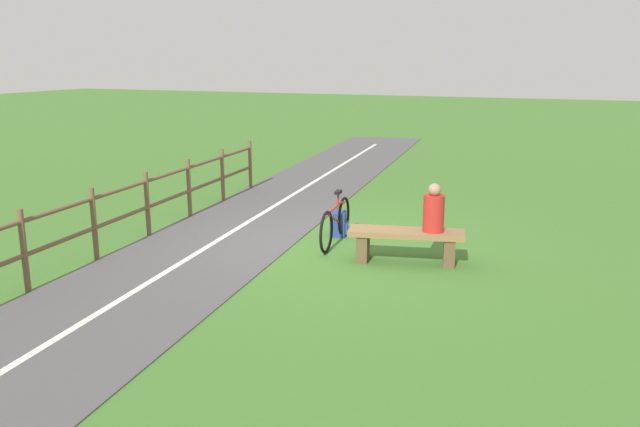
% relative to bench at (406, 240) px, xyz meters
% --- Properties ---
extents(ground_plane, '(80.00, 80.00, 0.00)m').
position_rel_bench_xyz_m(ground_plane, '(1.46, -0.42, -0.33)').
color(ground_plane, '#3D6B28').
extents(paved_path, '(5.90, 36.08, 0.02)m').
position_rel_bench_xyz_m(paved_path, '(2.77, 3.58, -0.32)').
color(paved_path, '#4C494C').
rests_on(paved_path, ground_plane).
extents(path_centre_line, '(3.13, 31.87, 0.00)m').
position_rel_bench_xyz_m(path_centre_line, '(2.77, 3.58, -0.31)').
color(path_centre_line, silver).
rests_on(path_centre_line, paved_path).
extents(bench, '(1.72, 0.81, 0.48)m').
position_rel_bench_xyz_m(bench, '(0.00, 0.00, 0.00)').
color(bench, brown).
rests_on(bench, ground_plane).
extents(person_seated, '(0.36, 0.36, 0.70)m').
position_rel_bench_xyz_m(person_seated, '(-0.37, -0.08, 0.46)').
color(person_seated, '#B2231E').
rests_on(person_seated, bench).
extents(bicycle, '(0.21, 1.71, 0.84)m').
position_rel_bench_xyz_m(bicycle, '(1.29, -0.52, 0.02)').
color(bicycle, black).
rests_on(bicycle, ground_plane).
extents(backpack, '(0.35, 0.39, 0.41)m').
position_rel_bench_xyz_m(backpack, '(1.42, -1.00, -0.13)').
color(backpack, navy).
rests_on(backpack, ground_plane).
extents(fence_roadside, '(0.73, 8.54, 1.09)m').
position_rel_bench_xyz_m(fence_roadside, '(4.35, 0.20, 0.31)').
color(fence_roadside, brown).
rests_on(fence_roadside, ground_plane).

